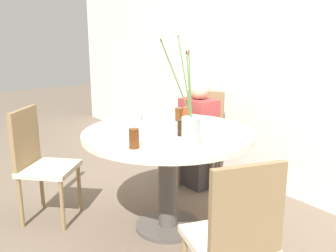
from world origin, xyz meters
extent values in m
plane|color=#6B5B4C|center=(0.00, 0.00, 0.00)|extent=(16.00, 16.00, 0.00)
cube|color=silver|center=(0.00, 1.27, 1.30)|extent=(8.00, 0.05, 2.60)
cylinder|color=beige|center=(0.00, 0.00, 0.76)|extent=(1.26, 1.26, 0.04)
cylinder|color=#4C4742|center=(0.00, 0.00, 0.38)|extent=(0.15, 0.15, 0.71)
cylinder|color=#4C4742|center=(0.00, 0.00, 0.01)|extent=(0.50, 0.50, 0.03)
cube|color=beige|center=(-0.54, 0.79, 0.43)|extent=(0.56, 0.56, 0.04)
cube|color=olive|center=(-0.64, 0.94, 0.68)|extent=(0.33, 0.24, 0.46)
cylinder|color=olive|center=(-0.58, 0.56, 0.21)|extent=(0.03, 0.03, 0.41)
cylinder|color=olive|center=(-0.30, 0.75, 0.21)|extent=(0.03, 0.03, 0.41)
cylinder|color=olive|center=(-0.77, 0.84, 0.21)|extent=(0.03, 0.03, 0.41)
cylinder|color=olive|center=(-0.49, 1.03, 0.21)|extent=(0.03, 0.03, 0.41)
cube|color=beige|center=(-0.68, -0.68, 0.43)|extent=(0.57, 0.57, 0.04)
cube|color=olive|center=(-0.81, -0.80, 0.68)|extent=(0.29, 0.30, 0.46)
cylinder|color=olive|center=(-0.44, -0.68, 0.21)|extent=(0.03, 0.03, 0.41)
cylinder|color=olive|center=(-0.68, -0.44, 0.21)|extent=(0.03, 0.03, 0.41)
cylinder|color=olive|center=(-0.68, -0.92, 0.21)|extent=(0.03, 0.03, 0.41)
cylinder|color=olive|center=(-0.92, -0.67, 0.21)|extent=(0.03, 0.03, 0.41)
cube|color=beige|center=(0.91, -0.29, 0.43)|extent=(0.50, 0.50, 0.04)
cube|color=olive|center=(1.09, -0.35, 0.68)|extent=(0.15, 0.37, 0.46)
cylinder|color=white|center=(-0.08, -0.18, 0.82)|extent=(0.23, 0.23, 0.09)
cylinder|color=#E54C4C|center=(-0.08, -0.18, 0.89)|extent=(0.01, 0.01, 0.04)
cylinder|color=#9EB2AD|center=(0.43, -0.14, 0.88)|extent=(0.12, 0.12, 0.20)
cylinder|color=#4C7538|center=(0.38, -0.12, 1.17)|extent=(0.11, 0.05, 0.38)
cone|color=#E0997F|center=(0.33, -0.10, 1.36)|extent=(0.04, 0.04, 0.04)
cylinder|color=#4C7538|center=(0.39, -0.12, 1.20)|extent=(0.08, 0.04, 0.43)
cone|color=#E0997F|center=(0.35, -0.10, 1.41)|extent=(0.05, 0.05, 0.06)
cylinder|color=#4C7538|center=(0.39, -0.23, 1.23)|extent=(0.08, 0.20, 0.50)
cone|color=#E0997F|center=(0.35, -0.33, 1.48)|extent=(0.05, 0.05, 0.05)
cylinder|color=#4C7538|center=(0.34, -0.13, 1.24)|extent=(0.18, 0.03, 0.51)
cone|color=#E0997F|center=(0.25, -0.11, 1.49)|extent=(0.05, 0.05, 0.05)
cylinder|color=white|center=(0.34, 0.17, 0.78)|extent=(0.22, 0.22, 0.01)
cylinder|color=#51280F|center=(0.20, -0.41, 0.84)|extent=(0.07, 0.07, 0.13)
cylinder|color=#51280F|center=(-0.22, 0.27, 0.83)|extent=(0.06, 0.06, 0.11)
cylinder|color=maroon|center=(-0.12, 0.27, 0.84)|extent=(0.06, 0.06, 0.13)
cylinder|color=black|center=(0.15, 0.01, 0.84)|extent=(0.06, 0.06, 0.11)
cube|color=#383333|center=(-0.49, 0.73, 0.23)|extent=(0.31, 0.24, 0.45)
cube|color=#993838|center=(-0.49, 0.73, 0.66)|extent=(0.34, 0.24, 0.42)
sphere|color=#D1A889|center=(-0.49, 0.73, 0.97)|extent=(0.20, 0.20, 0.20)
camera|label=1|loc=(2.14, -1.58, 1.49)|focal=40.00mm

